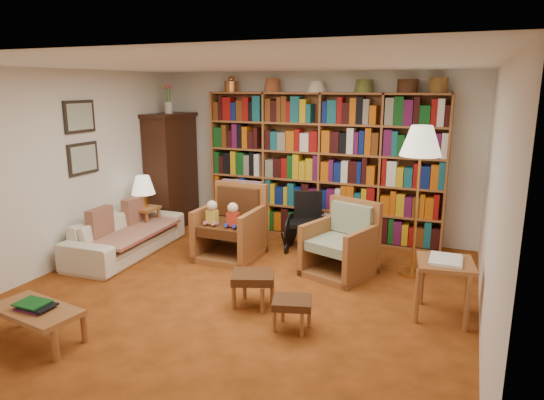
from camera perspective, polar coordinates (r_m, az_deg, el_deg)
The scene contains 23 objects.
floor at distance 5.66m, azimuth -3.43°, elevation -10.63°, with size 5.00×5.00×0.00m, color #994617.
ceiling at distance 5.17m, azimuth -3.83°, elevation 15.57°, with size 5.00×5.00×0.00m, color white.
wall_back at distance 7.57m, azimuth 4.72°, elevation 5.34°, with size 5.00×5.00×0.00m, color silver.
wall_front at distance 3.30m, azimuth -23.11°, elevation -6.27°, with size 5.00×5.00×0.00m, color silver.
wall_left at distance 6.74m, azimuth -23.13°, elevation 3.33°, with size 5.00×5.00×0.00m, color silver.
wall_right at distance 4.76m, azimuth 24.54°, elevation -0.57°, with size 5.00×5.00×0.00m, color silver.
bookshelf at distance 7.36m, azimuth 5.79°, elevation 4.47°, with size 3.60×0.30×2.42m.
curio_cabinet at distance 8.15m, azimuth -11.74°, elevation 3.57°, with size 0.50×0.95×2.40m.
framed_pictures at distance 6.89m, azimuth -21.52°, elevation 6.83°, with size 0.03×0.52×0.97m.
sofa at distance 7.04m, azimuth -16.74°, elevation -3.89°, with size 0.75×1.91×0.56m, color beige.
sofa_throw at distance 7.00m, azimuth -16.43°, elevation -3.78°, with size 0.78×1.47×0.04m, color #C9BB92.
cushion_left at distance 7.34m, azimuth -15.91°, elevation -1.77°, with size 0.13×0.41×0.41m, color maroon.
cushion_right at distance 6.82m, azimuth -19.53°, elevation -3.15°, with size 0.13×0.42×0.42m, color maroon.
side_table_lamp at distance 7.49m, azimuth -14.72°, elevation -1.90°, with size 0.39×0.39×0.53m.
table_lamp at distance 7.39m, azimuth -14.94°, elevation 1.60°, with size 0.35×0.35×0.47m.
armchair_leather at distance 6.67m, azimuth -4.56°, elevation -3.17°, with size 0.79×0.85×1.00m.
armchair_sage at distance 6.13m, azimuth 8.16°, elevation -5.35°, with size 0.97×0.97×0.91m.
wheelchair at distance 6.96m, azimuth 3.92°, elevation -2.74°, with size 0.51×0.66×0.82m.
floor_lamp at distance 5.97m, azimuth 17.10°, elevation 5.96°, with size 0.49×0.49×1.84m.
side_table_papers at distance 5.16m, azimuth 19.69°, elevation -7.80°, with size 0.61×0.61×0.63m.
footstool_a at distance 5.18m, azimuth -2.24°, elevation -9.29°, with size 0.54×0.51×0.37m.
footstool_b at distance 4.74m, azimuth 2.38°, elevation -12.18°, with size 0.44×0.40×0.31m.
coffee_table at distance 4.98m, azimuth -26.02°, elevation -11.84°, with size 0.91×0.55×0.39m.
Camera 1 is at (2.27, -4.64, 2.29)m, focal length 32.00 mm.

